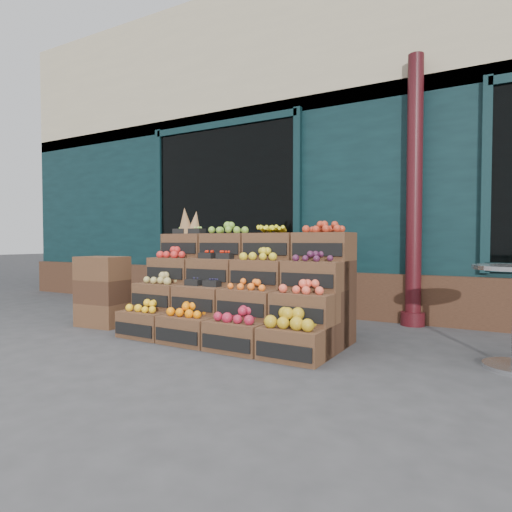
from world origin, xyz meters
The scene contains 5 objects.
ground centered at (0.00, 0.00, 0.00)m, with size 60.00×60.00×0.00m, color #373739.
shop_facade centered at (0.00, 5.11, 2.40)m, with size 12.00×6.24×4.80m.
crate_display centered at (-0.29, 0.48, 0.43)m, with size 2.28×1.15×1.41m.
spare_crates centered at (-2.03, 0.23, 0.41)m, with size 0.58×0.42×0.83m.
shopkeeper centered at (-1.47, 2.74, 1.02)m, with size 0.74×0.49×2.04m, color #1E692D.
Camera 1 is at (2.03, -3.31, 1.01)m, focal length 30.00 mm.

